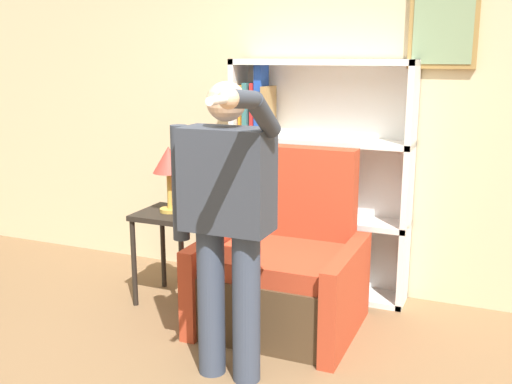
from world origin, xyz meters
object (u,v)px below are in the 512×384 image
object	(u,v)px
armchair	(283,272)
side_table	(171,228)
table_lamp	(169,163)
bookcase	(302,181)
person_standing	(226,214)

from	to	relation	value
armchair	side_table	xyz separation A→B (m)	(-0.87, 0.05, 0.18)
armchair	table_lamp	world-z (taller)	armchair
side_table	table_lamp	bearing A→B (deg)	90.00
side_table	table_lamp	distance (m)	0.47
bookcase	armchair	world-z (taller)	bookcase
armchair	side_table	world-z (taller)	armchair
bookcase	armchair	bearing A→B (deg)	-81.88
bookcase	armchair	distance (m)	0.79
person_standing	bookcase	bearing A→B (deg)	92.09
bookcase	side_table	size ratio (longest dim) A/B	2.59
bookcase	side_table	world-z (taller)	bookcase
bookcase	side_table	xyz separation A→B (m)	(-0.78, -0.57, -0.29)
table_lamp	armchair	bearing A→B (deg)	-3.29
person_standing	table_lamp	xyz separation A→B (m)	(-0.83, 0.81, 0.08)
person_standing	side_table	world-z (taller)	person_standing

